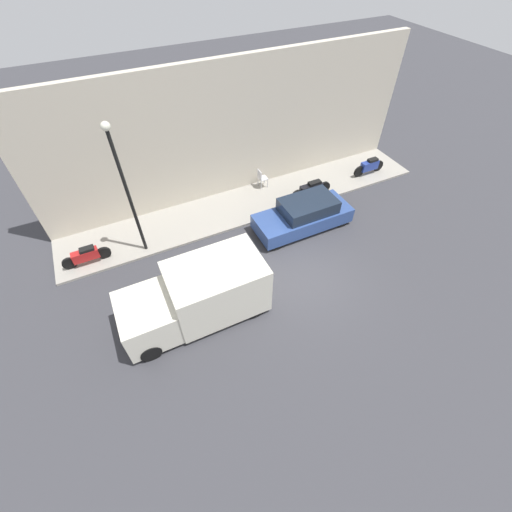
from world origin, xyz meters
TOP-DOWN VIEW (x-y plane):
  - ground_plane at (0.00, 0.00)m, footprint 60.00×60.00m
  - sidewalk at (4.85, 0.00)m, footprint 2.56×16.91m
  - building_facade at (6.28, 0.00)m, footprint 0.30×16.91m
  - parked_car at (2.47, -1.38)m, footprint 1.62×4.11m
  - delivery_van at (0.13, 4.11)m, footprint 1.98×4.67m
  - motorcycle_red at (4.18, 7.19)m, footprint 0.30×1.78m
  - motorcycle_black at (4.00, -2.73)m, footprint 0.30×2.08m
  - motorcycle_blue at (4.39, -6.40)m, footprint 0.30×1.76m
  - streetlamp at (3.99, 5.03)m, footprint 0.29×0.29m
  - cafe_chair at (5.73, -1.02)m, footprint 0.40×0.40m

SIDE VIEW (x-z plane):
  - ground_plane at x=0.00m, z-range 0.00..0.00m
  - sidewalk at x=4.85m, z-range 0.00..0.10m
  - motorcycle_red at x=4.18m, z-range 0.13..0.87m
  - motorcycle_blue at x=4.39m, z-range 0.13..0.94m
  - motorcycle_black at x=4.00m, z-range 0.14..0.95m
  - cafe_chair at x=5.73m, z-range 0.17..1.08m
  - parked_car at x=2.47m, z-range -0.03..1.32m
  - delivery_van at x=0.13m, z-range 0.01..2.07m
  - building_facade at x=6.28m, z-range 0.00..5.85m
  - streetlamp at x=3.99m, z-range 0.65..5.92m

